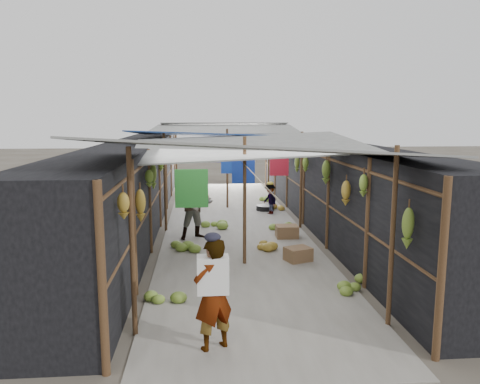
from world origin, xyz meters
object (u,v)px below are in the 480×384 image
object	(u,v)px
crate_near	(298,255)
shopper_blue	(197,205)
black_basin	(265,208)
vendor_elderly	(213,295)
vendor_seated	(270,199)

from	to	relation	value
crate_near	shopper_blue	world-z (taller)	shopper_blue
black_basin	vendor_elderly	xyz separation A→B (m)	(-1.91, -8.94, 0.66)
vendor_seated	vendor_elderly	bearing A→B (deg)	-36.13
shopper_blue	vendor_seated	size ratio (longest dim) A/B	1.79
crate_near	black_basin	world-z (taller)	crate_near
vendor_elderly	shopper_blue	distance (m)	5.60
crate_near	vendor_elderly	distance (m)	4.08
black_basin	vendor_seated	bearing A→B (deg)	-83.05
crate_near	vendor_seated	world-z (taller)	vendor_seated
crate_near	vendor_elderly	xyz separation A→B (m)	(-1.86, -3.58, 0.59)
black_basin	vendor_elderly	distance (m)	9.17
crate_near	vendor_seated	xyz separation A→B (m)	(0.12, 4.77, 0.33)
black_basin	vendor_seated	distance (m)	0.71
crate_near	vendor_elderly	world-z (taller)	vendor_elderly
crate_near	vendor_seated	bearing A→B (deg)	67.34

